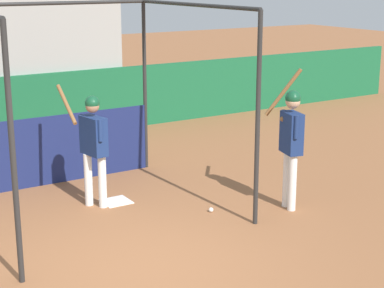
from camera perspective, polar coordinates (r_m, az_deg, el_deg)
ground_plane at (r=8.30m, az=-4.51°, el=-10.88°), size 60.00×60.00×0.00m
batting_cage at (r=10.79m, az=-10.82°, el=2.38°), size 3.61×3.51×3.16m
home_plate at (r=10.59m, az=-6.76°, el=-5.09°), size 0.44×0.44×0.02m
player_batter at (r=10.14m, az=-8.79°, el=0.36°), size 0.52×0.90×1.92m
player_waiting at (r=10.03m, az=8.79°, el=0.62°), size 0.49×0.80×2.19m
baseball at (r=10.07m, az=1.71°, el=-5.87°), size 0.07×0.07×0.07m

